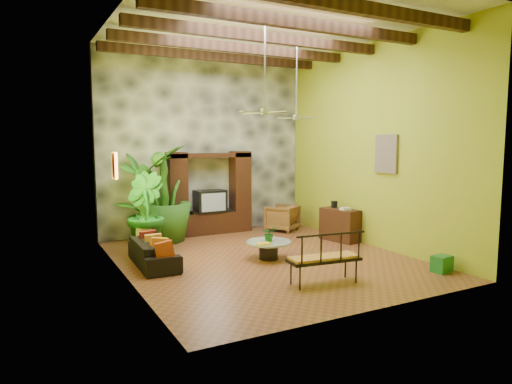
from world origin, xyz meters
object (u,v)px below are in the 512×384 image
wicker_armchair (282,218)px  tall_plant_a (140,198)px  coffee_table (269,248)px  entertainment_center (210,199)px  tall_plant_b (144,213)px  iron_bench (327,255)px  green_bin (442,264)px  ceiling_fan_back (296,109)px  tall_plant_c (164,194)px  sofa (154,253)px  side_console (340,225)px  ceiling_fan_front (265,102)px

wicker_armchair → tall_plant_a: tall_plant_a is taller
coffee_table → entertainment_center: bearing=91.4°
tall_plant_b → iron_bench: size_ratio=1.35×
wicker_armchair → green_bin: bearing=63.7°
ceiling_fan_back → tall_plant_c: size_ratio=0.74×
tall_plant_c → coffee_table: bearing=-61.9°
entertainment_center → tall_plant_a: size_ratio=1.05×
sofa → tall_plant_b: 1.37m
wicker_armchair → iron_bench: 5.04m
wicker_armchair → side_console: (0.64, -1.85, 0.04)m
entertainment_center → tall_plant_c: size_ratio=0.96×
ceiling_fan_back → tall_plant_b: size_ratio=0.98×
tall_plant_a → side_console: tall_plant_a is taller
sofa → iron_bench: bearing=-136.5°
ceiling_fan_back → side_console: 3.21m
ceiling_fan_front → wicker_armchair: bearing=53.0°
entertainment_center → green_bin: size_ratio=6.32×
entertainment_center → ceiling_fan_front: bearing=-93.2°
entertainment_center → ceiling_fan_back: ceiling_fan_back is taller
tall_plant_b → green_bin: 6.55m
coffee_table → side_console: bearing=16.4°
entertainment_center → sofa: (-2.31, -2.55, -0.70)m
ceiling_fan_back → side_console: bearing=-26.5°
wicker_armchair → side_console: side_console is taller
green_bin → tall_plant_c: bearing=127.5°
tall_plant_a → coffee_table: bearing=-55.9°
entertainment_center → tall_plant_a: 2.00m
entertainment_center → tall_plant_a: (-1.99, -0.16, 0.18)m
ceiling_fan_back → coffee_table: ceiling_fan_back is taller
sofa → tall_plant_c: (0.88, 2.16, 0.98)m
entertainment_center → coffee_table: size_ratio=2.40×
entertainment_center → wicker_armchair: size_ratio=2.90×
entertainment_center → tall_plant_b: entertainment_center is taller
ceiling_fan_front → coffee_table: 3.17m
side_console → iron_bench: bearing=-143.2°
entertainment_center → ceiling_fan_back: size_ratio=1.29×
wicker_armchair → sofa: bearing=-9.3°
iron_bench → tall_plant_c: bearing=114.0°
tall_plant_a → iron_bench: (2.11, -5.12, -0.60)m
tall_plant_a → tall_plant_c: 0.62m
wicker_armchair → side_console: size_ratio=0.79×
ceiling_fan_back → tall_plant_c: bearing=152.9°
ceiling_fan_front → sofa: bearing=154.9°
iron_bench → tall_plant_a: bearing=118.9°
tall_plant_c → side_console: tall_plant_c is taller
entertainment_center → ceiling_fan_front: 4.30m
ceiling_fan_back → tall_plant_a: 4.60m
entertainment_center → ceiling_fan_front: ceiling_fan_front is taller
ceiling_fan_front → sofa: size_ratio=1.01×
sofa → tall_plant_c: tall_plant_c is taller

